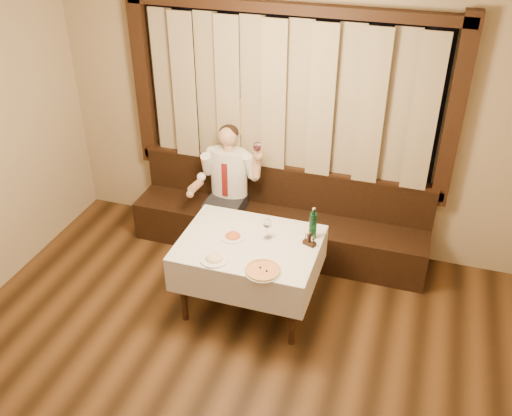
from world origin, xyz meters
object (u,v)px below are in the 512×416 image
(dining_table, at_px, (249,251))
(pizza, at_px, (263,270))
(banquette, at_px, (279,223))
(seated_man, at_px, (227,180))
(pasta_red, at_px, (233,234))
(pasta_cream, at_px, (214,256))
(green_bottle, at_px, (313,225))
(cruet_caddy, at_px, (309,241))

(dining_table, height_order, pizza, pizza)
(banquette, distance_m, seated_man, 0.76)
(dining_table, xyz_separation_m, pasta_red, (-0.17, 0.02, 0.14))
(pasta_cream, bearing_deg, seated_man, 105.42)
(pasta_cream, bearing_deg, green_bottle, 38.83)
(dining_table, distance_m, green_bottle, 0.63)
(seated_man, bearing_deg, cruet_caddy, -36.71)
(banquette, xyz_separation_m, dining_table, (0.00, -1.02, 0.34))
(dining_table, bearing_deg, pasta_red, 172.95)
(banquette, xyz_separation_m, pasta_cream, (-0.20, -1.37, 0.48))
(cruet_caddy, bearing_deg, seated_man, 164.57)
(pasta_red, distance_m, cruet_caddy, 0.70)
(banquette, bearing_deg, pizza, -80.05)
(pasta_red, distance_m, seated_man, 0.99)
(banquette, relative_size, pasta_red, 13.96)
(cruet_caddy, relative_size, seated_man, 0.09)
(banquette, height_order, pasta_red, banquette)
(pasta_red, bearing_deg, cruet_caddy, 8.38)
(dining_table, bearing_deg, seated_man, 120.85)
(green_bottle, bearing_deg, banquette, 124.14)
(pasta_cream, height_order, seated_man, seated_man)
(green_bottle, relative_size, seated_man, 0.23)
(green_bottle, bearing_deg, seated_man, 147.52)
(pasta_cream, bearing_deg, pasta_red, 84.06)
(green_bottle, xyz_separation_m, seated_man, (-1.09, 0.69, -0.08))
(pizza, xyz_separation_m, green_bottle, (0.28, 0.62, 0.12))
(pizza, bearing_deg, green_bottle, 65.46)
(pizza, xyz_separation_m, pasta_cream, (-0.45, 0.03, 0.02))
(seated_man, bearing_deg, dining_table, -59.15)
(pizza, distance_m, pasta_cream, 0.45)
(dining_table, relative_size, pasta_red, 5.54)
(dining_table, bearing_deg, pizza, -57.07)
(pasta_cream, xyz_separation_m, green_bottle, (0.73, 0.59, 0.10))
(pasta_red, relative_size, green_bottle, 0.72)
(pasta_red, distance_m, pasta_cream, 0.37)
(banquette, relative_size, green_bottle, 10.03)
(pasta_cream, distance_m, seated_man, 1.33)
(pasta_red, height_order, pasta_cream, pasta_cream)
(banquette, bearing_deg, dining_table, -90.00)
(pasta_cream, relative_size, cruet_caddy, 2.04)
(pasta_red, xyz_separation_m, pasta_cream, (-0.04, -0.37, 0.00))
(banquette, height_order, pasta_cream, banquette)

